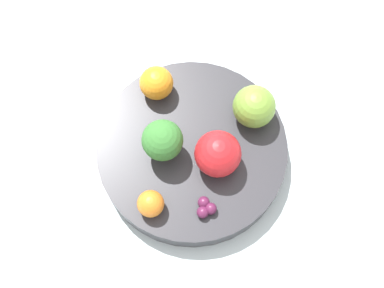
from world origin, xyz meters
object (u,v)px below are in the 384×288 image
(apple_red, at_px, (217,155))
(orange_back, at_px, (156,83))
(bowl, at_px, (192,151))
(orange_front, at_px, (151,204))
(apple_green, at_px, (254,107))
(grape_cluster, at_px, (206,208))
(broccoli, at_px, (162,141))

(apple_red, distance_m, orange_back, 0.13)
(bowl, xyz_separation_m, orange_front, (0.10, 0.00, 0.04))
(apple_red, bearing_deg, orange_front, -21.54)
(bowl, xyz_separation_m, apple_green, (-0.08, 0.04, 0.05))
(apple_green, relative_size, grape_cluster, 2.08)
(apple_green, relative_size, orange_back, 1.24)
(apple_red, height_order, grape_cluster, apple_red)
(orange_back, bearing_deg, apple_green, 106.20)
(broccoli, bearing_deg, bowl, 130.41)
(bowl, xyz_separation_m, grape_cluster, (0.06, 0.06, 0.03))
(orange_back, bearing_deg, broccoli, 39.09)
(apple_red, distance_m, orange_front, 0.10)
(bowl, xyz_separation_m, orange_back, (-0.04, -0.08, 0.04))
(apple_green, relative_size, orange_front, 1.65)
(bowl, xyz_separation_m, broccoli, (0.02, -0.03, 0.06))
(bowl, relative_size, orange_back, 5.56)
(bowl, relative_size, broccoli, 3.92)
(bowl, height_order, orange_back, orange_back)
(bowl, bearing_deg, apple_red, 87.06)
(orange_back, bearing_deg, orange_front, 31.25)
(orange_front, bearing_deg, apple_red, 158.46)
(orange_back, bearing_deg, apple_red, 69.39)
(broccoli, relative_size, orange_back, 1.42)
(broccoli, height_order, orange_front, broccoli)
(orange_back, bearing_deg, grape_cluster, 53.47)
(orange_front, height_order, orange_back, orange_back)
(broccoli, height_order, apple_green, broccoli)
(bowl, relative_size, apple_green, 4.49)
(apple_green, bearing_deg, grape_cluster, 6.02)
(bowl, height_order, apple_green, apple_green)
(orange_back, bearing_deg, bowl, 62.32)
(grape_cluster, bearing_deg, apple_red, -160.72)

